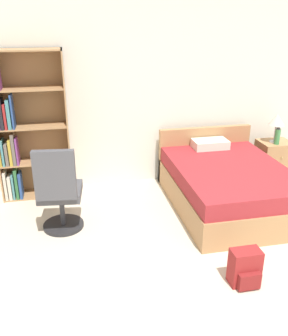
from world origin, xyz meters
TOP-DOWN VIEW (x-y plane):
  - wall_back at (0.00, 3.23)m, footprint 9.00×0.06m
  - bookshelf at (-2.03, 3.01)m, footprint 0.94×0.33m
  - bed at (0.57, 2.20)m, footprint 1.40×1.94m
  - office_chair at (-1.58, 1.95)m, footprint 0.53×0.61m
  - nightstand at (1.63, 2.88)m, footprint 0.47×0.43m
  - table_lamp at (1.59, 2.86)m, footprint 0.24×0.24m
  - water_bottle at (1.58, 2.77)m, footprint 0.08×0.08m
  - backpack_red at (0.10, 0.65)m, footprint 0.28×0.23m

SIDE VIEW (x-z plane):
  - backpack_red at x=0.10m, z-range -0.01..0.35m
  - nightstand at x=1.63m, z-range 0.00..0.59m
  - bed at x=0.57m, z-range -0.12..0.71m
  - office_chair at x=-1.58m, z-range -0.03..1.04m
  - water_bottle at x=1.58m, z-range 0.58..0.83m
  - table_lamp at x=1.59m, z-range 0.71..1.14m
  - bookshelf at x=-2.03m, z-range -0.03..1.95m
  - wall_back at x=0.00m, z-range 0.00..2.60m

